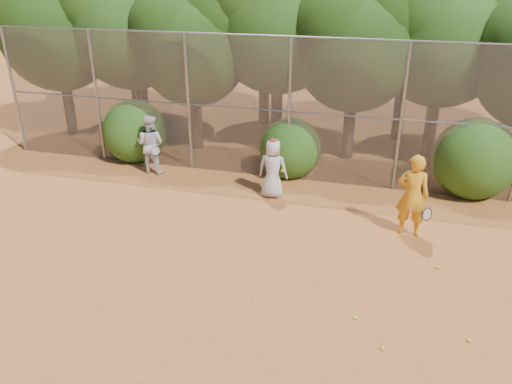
% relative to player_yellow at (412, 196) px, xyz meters
% --- Properties ---
extents(ground, '(80.00, 80.00, 0.00)m').
position_rel_player_yellow_xyz_m(ground, '(-2.39, -3.50, -0.98)').
color(ground, '#AC5A26').
rests_on(ground, ground).
extents(fence_back, '(20.05, 0.09, 4.03)m').
position_rel_player_yellow_xyz_m(fence_back, '(-2.50, 2.50, 1.07)').
color(fence_back, gray).
rests_on(fence_back, ground).
extents(tree_0, '(4.38, 3.81, 6.00)m').
position_rel_player_yellow_xyz_m(tree_0, '(-11.83, 4.54, 2.95)').
color(tree_0, black).
rests_on(tree_0, ground).
extents(tree_1, '(4.64, 4.03, 6.35)m').
position_rel_player_yellow_xyz_m(tree_1, '(-9.33, 5.04, 3.19)').
color(tree_1, black).
rests_on(tree_1, ground).
extents(tree_2, '(3.99, 3.47, 5.47)m').
position_rel_player_yellow_xyz_m(tree_2, '(-6.83, 4.33, 2.61)').
color(tree_2, black).
rests_on(tree_2, ground).
extents(tree_3, '(4.89, 4.26, 6.70)m').
position_rel_player_yellow_xyz_m(tree_3, '(-4.32, 5.34, 3.42)').
color(tree_3, black).
rests_on(tree_3, ground).
extents(tree_4, '(4.19, 3.64, 5.73)m').
position_rel_player_yellow_xyz_m(tree_4, '(-1.83, 4.74, 2.78)').
color(tree_4, black).
rests_on(tree_4, ground).
extents(tree_5, '(4.51, 3.92, 6.17)m').
position_rel_player_yellow_xyz_m(tree_5, '(0.67, 5.54, 3.07)').
color(tree_5, black).
rests_on(tree_5, ground).
extents(tree_9, '(4.83, 4.20, 6.62)m').
position_rel_player_yellow_xyz_m(tree_9, '(-10.32, 7.34, 3.36)').
color(tree_9, black).
rests_on(tree_9, ground).
extents(tree_11, '(4.64, 4.03, 6.35)m').
position_rel_player_yellow_xyz_m(tree_11, '(-0.33, 7.14, 3.19)').
color(tree_11, black).
rests_on(tree_11, ground).
extents(bush_0, '(2.00, 2.00, 2.00)m').
position_rel_player_yellow_xyz_m(bush_0, '(-8.39, 2.80, 0.02)').
color(bush_0, '#224A12').
rests_on(bush_0, ground).
extents(bush_1, '(1.80, 1.80, 1.80)m').
position_rel_player_yellow_xyz_m(bush_1, '(-3.39, 2.80, -0.08)').
color(bush_1, '#224A12').
rests_on(bush_1, ground).
extents(bush_2, '(2.20, 2.20, 2.20)m').
position_rel_player_yellow_xyz_m(bush_2, '(1.61, 2.80, 0.12)').
color(bush_2, '#224A12').
rests_on(bush_2, ground).
extents(player_yellow, '(0.85, 0.58, 1.96)m').
position_rel_player_yellow_xyz_m(player_yellow, '(0.00, 0.00, 0.00)').
color(player_yellow, orange).
rests_on(player_yellow, ground).
extents(player_teen, '(0.80, 0.53, 1.63)m').
position_rel_player_yellow_xyz_m(player_teen, '(-3.51, 1.17, -0.17)').
color(player_teen, silver).
rests_on(player_teen, ground).
extents(player_white, '(0.90, 0.75, 1.76)m').
position_rel_player_yellow_xyz_m(player_white, '(-7.41, 1.90, -0.10)').
color(player_white, silver).
rests_on(player_white, ground).
extents(ball_0, '(0.07, 0.07, 0.07)m').
position_rel_player_yellow_xyz_m(ball_0, '(-0.90, -3.44, -0.94)').
color(ball_0, '#B4DB27').
rests_on(ball_0, ground).
extents(ball_1, '(0.07, 0.07, 0.07)m').
position_rel_player_yellow_xyz_m(ball_1, '(0.60, -1.36, -0.94)').
color(ball_1, '#B4DB27').
rests_on(ball_1, ground).
extents(ball_2, '(0.07, 0.07, 0.07)m').
position_rel_player_yellow_xyz_m(ball_2, '(-0.40, -4.10, -0.94)').
color(ball_2, '#B4DB27').
rests_on(ball_2, ground).
extents(ball_3, '(0.07, 0.07, 0.07)m').
position_rel_player_yellow_xyz_m(ball_3, '(0.99, -3.54, -0.94)').
color(ball_3, '#B4DB27').
rests_on(ball_3, ground).
extents(ball_4, '(0.07, 0.07, 0.07)m').
position_rel_player_yellow_xyz_m(ball_4, '(-2.83, -3.31, -0.94)').
color(ball_4, '#B4DB27').
rests_on(ball_4, ground).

